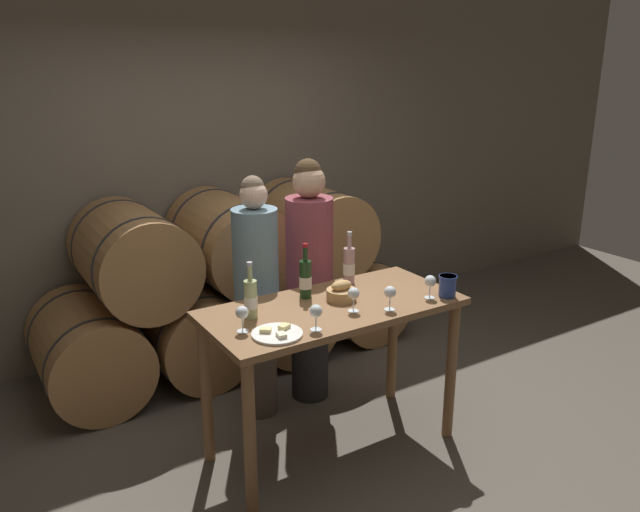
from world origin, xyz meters
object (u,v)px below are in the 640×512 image
wine_bottle_white (251,298)px  wine_bottle_rose (349,265)px  wine_glass_left (316,312)px  wine_glass_far_right (430,282)px  blue_crock (448,285)px  wine_glass_center (354,294)px  tasting_table (333,328)px  person_left (257,297)px  wine_bottle_red (305,279)px  person_right (309,279)px  wine_glass_far_left (242,313)px  cheese_plate (277,334)px  wine_glass_right (390,293)px  bread_basket (341,292)px

wine_bottle_white → wine_bottle_rose: (0.74, 0.16, 0.01)m
wine_glass_left → wine_glass_far_right: same height
blue_crock → wine_glass_center: size_ratio=0.92×
tasting_table → blue_crock: bearing=-21.4°
wine_bottle_white → blue_crock: wine_bottle_white is taller
tasting_table → person_left: bearing=106.6°
wine_glass_center → wine_glass_far_right: size_ratio=1.00×
tasting_table → wine_bottle_red: (-0.07, 0.18, 0.26)m
wine_glass_far_right → wine_glass_center: bearing=171.7°
tasting_table → wine_bottle_white: bearing=169.8°
person_right → wine_bottle_red: size_ratio=5.09×
person_right → wine_bottle_rose: (0.07, -0.36, 0.18)m
wine_bottle_white → wine_glass_far_right: size_ratio=2.24×
wine_glass_far_left → wine_glass_left: size_ratio=1.00×
person_left → wine_glass_left: bearing=-95.8°
person_right → cheese_plate: 1.04m
tasting_table → wine_glass_center: 0.28m
person_left → cheese_plate: (-0.28, -0.79, 0.12)m
person_right → wine_bottle_white: bearing=-142.7°
person_left → blue_crock: 1.18m
blue_crock → wine_glass_center: bearing=169.9°
wine_glass_right → wine_glass_left: bearing=-178.6°
cheese_plate → wine_glass_right: size_ratio=1.87×
wine_glass_far_left → wine_glass_left: (0.32, -0.18, 0.00)m
blue_crock → wine_glass_far_right: 0.11m
wine_glass_left → wine_glass_center: 0.32m
wine_glass_left → wine_glass_center: bearing=18.3°
blue_crock → wine_glass_right: wine_glass_right is taller
wine_glass_right → wine_bottle_white: bearing=155.5°
person_left → wine_glass_center: bearing=-73.6°
wine_bottle_rose → wine_glass_right: wine_bottle_rose is taller
cheese_plate → wine_glass_right: (0.68, -0.04, 0.09)m
wine_bottle_red → bread_basket: bearing=-42.9°
wine_bottle_red → wine_glass_center: (0.11, -0.32, -0.02)m
wine_bottle_rose → bread_basket: (-0.20, -0.21, -0.07)m
person_right → wine_glass_right: (0.01, -0.83, 0.17)m
wine_glass_far_left → wine_glass_far_right: 1.12m
person_left → wine_glass_right: 0.94m
person_right → wine_bottle_rose: bearing=-79.4°
person_left → wine_bottle_rose: 0.62m
wine_glass_far_left → wine_glass_far_right: same height
person_right → bread_basket: 0.59m
person_right → wine_glass_left: bearing=-119.4°
wine_bottle_red → wine_glass_far_left: size_ratio=2.35×
person_right → wine_glass_left: (-0.47, -0.84, 0.17)m
tasting_table → wine_bottle_white: 0.54m
wine_bottle_red → wine_bottle_rose: wine_bottle_rose is taller
wine_glass_left → wine_glass_right: size_ratio=1.00×
person_left → wine_bottle_white: bearing=-119.2°
tasting_table → person_left: person_left is taller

